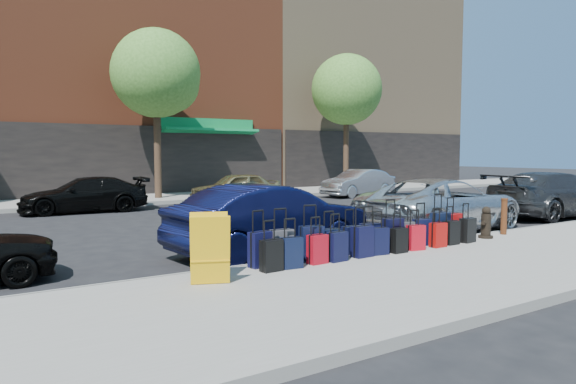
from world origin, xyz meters
TOP-DOWN VIEW (x-y plane):
  - ground at (0.00, 0.00)m, footprint 120.00×120.00m
  - sidewalk_near at (0.00, -6.50)m, footprint 60.00×4.00m
  - sidewalk_far at (0.00, 10.00)m, footprint 60.00×4.00m
  - curb_near at (0.00, -4.48)m, footprint 60.00×0.08m
  - curb_far at (0.00, 7.98)m, footprint 60.00×0.08m
  - building_center at (0.00, 17.99)m, footprint 17.00×12.85m
  - building_right at (16.00, 17.99)m, footprint 15.00×12.12m
  - tree_center at (0.64, 9.50)m, footprint 3.80×3.80m
  - tree_right at (11.14, 9.50)m, footprint 3.80×3.80m
  - suitcase_front_0 at (-2.47, -4.78)m, footprint 0.44×0.28m
  - suitcase_front_1 at (-2.07, -4.83)m, footprint 0.43×0.25m
  - suitcase_front_2 at (-1.44, -4.84)m, footprint 0.46×0.31m
  - suitcase_front_3 at (-1.02, -4.85)m, footprint 0.38×0.23m
  - suitcase_front_4 at (-0.44, -4.75)m, footprint 0.37×0.21m
  - suitcase_front_5 at (0.01, -4.78)m, footprint 0.39×0.24m
  - suitcase_front_6 at (0.57, -4.84)m, footprint 0.43×0.24m
  - suitcase_front_7 at (0.99, -4.78)m, footprint 0.38×0.26m
  - suitcase_front_8 at (1.43, -4.84)m, footprint 0.39×0.24m
  - suitcase_front_9 at (2.00, -4.84)m, footprint 0.47×0.30m
  - suitcase_front_10 at (2.50, -4.75)m, footprint 0.42×0.25m
  - suitcase_back_0 at (-2.48, -5.16)m, footprint 0.37×0.23m
  - suitcase_back_1 at (-2.08, -5.15)m, footprint 0.38×0.24m
  - suitcase_back_2 at (-1.50, -5.10)m, footprint 0.36×0.22m
  - suitcase_back_3 at (-1.08, -5.13)m, footprint 0.38×0.24m
  - suitcase_back_4 at (-0.44, -5.08)m, footprint 0.41×0.25m
  - suitcase_back_5 at (-0.02, -5.08)m, footprint 0.38×0.25m
  - suitcase_back_6 at (0.43, -5.16)m, footprint 0.33×0.19m
  - suitcase_back_7 at (0.93, -5.13)m, footprint 0.38×0.26m
  - suitcase_back_8 at (1.56, -5.16)m, footprint 0.35×0.20m
  - suitcase_back_9 at (2.04, -5.10)m, footprint 0.35×0.21m
  - suitcase_back_10 at (2.56, -5.12)m, footprint 0.39×0.25m
  - fire_hydrant at (3.39, -4.97)m, footprint 0.38×0.33m
  - bollard at (4.21, -4.87)m, footprint 0.16×0.16m
  - display_rack at (-3.65, -5.30)m, footprint 0.78×0.81m
  - car_near_1 at (-1.31, -3.17)m, footprint 4.56×2.00m
  - car_near_2 at (4.18, -2.99)m, footprint 5.34×2.85m
  - car_near_3 at (9.62, -2.96)m, footprint 5.22×2.30m
  - car_far_1 at (-3.08, 6.80)m, footprint 4.40×1.98m
  - car_far_2 at (2.92, 6.84)m, footprint 3.90×1.81m
  - car_far_3 at (9.50, 6.69)m, footprint 4.12×1.88m

SIDE VIEW (x-z plane):
  - ground at x=0.00m, z-range 0.00..0.00m
  - sidewalk_near at x=0.00m, z-range 0.00..0.15m
  - sidewalk_far at x=0.00m, z-range 0.00..0.15m
  - curb_near at x=0.00m, z-range 0.00..0.15m
  - curb_far at x=0.00m, z-range 0.00..0.15m
  - suitcase_back_6 at x=0.43m, z-range 0.00..0.79m
  - suitcase_back_7 at x=0.93m, z-range 0.00..0.82m
  - suitcase_back_8 at x=1.56m, z-range 0.00..0.82m
  - suitcase_back_9 at x=2.04m, z-range -0.01..0.82m
  - suitcase_back_2 at x=-1.50m, z-range -0.01..0.83m
  - suitcase_back_5 at x=-0.02m, z-range -0.01..0.84m
  - suitcase_back_0 at x=-2.48m, z-range -0.01..0.84m
  - suitcase_back_1 at x=-2.08m, z-range -0.01..0.84m
  - suitcase_front_7 at x=0.99m, z-range -0.01..0.84m
  - suitcase_back_10 at x=2.56m, z-range -0.01..0.85m
  - suitcase_back_3 at x=-1.08m, z-range -0.01..0.85m
  - suitcase_front_4 at x=-0.44m, z-range -0.01..0.86m
  - suitcase_front_3 at x=-1.02m, z-range -0.02..0.87m
  - suitcase_front_8 at x=1.43m, z-range -0.02..0.89m
  - suitcase_front_5 at x=0.01m, z-range -0.02..0.90m
  - suitcase_back_4 at x=-0.44m, z-range -0.03..0.92m
  - suitcase_front_10 at x=2.50m, z-range -0.03..0.94m
  - suitcase_front_0 at x=-2.47m, z-range -0.03..0.95m
  - suitcase_front_1 at x=-2.07m, z-range -0.04..0.96m
  - suitcase_front_2 at x=-1.44m, z-range -0.04..0.98m
  - suitcase_front_6 at x=0.57m, z-range -0.04..0.98m
  - suitcase_front_9 at x=2.00m, z-range -0.05..1.02m
  - fire_hydrant at x=3.39m, z-range 0.12..0.85m
  - bollard at x=4.21m, z-range 0.16..1.04m
  - car_far_1 at x=-3.08m, z-range 0.00..1.25m
  - car_far_2 at x=2.92m, z-range 0.00..1.29m
  - car_far_3 at x=9.50m, z-range 0.00..1.31m
  - display_rack at x=-3.65m, z-range 0.14..1.19m
  - car_near_2 at x=4.18m, z-range 0.00..1.43m
  - car_near_1 at x=-1.31m, z-range 0.00..1.46m
  - car_near_3 at x=9.62m, z-range 0.00..1.49m
  - tree_center at x=0.64m, z-range 1.78..9.05m
  - tree_right at x=11.14m, z-range 1.78..9.05m
  - building_right at x=16.00m, z-range -0.02..17.98m
  - building_center at x=0.00m, z-range -0.02..19.98m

